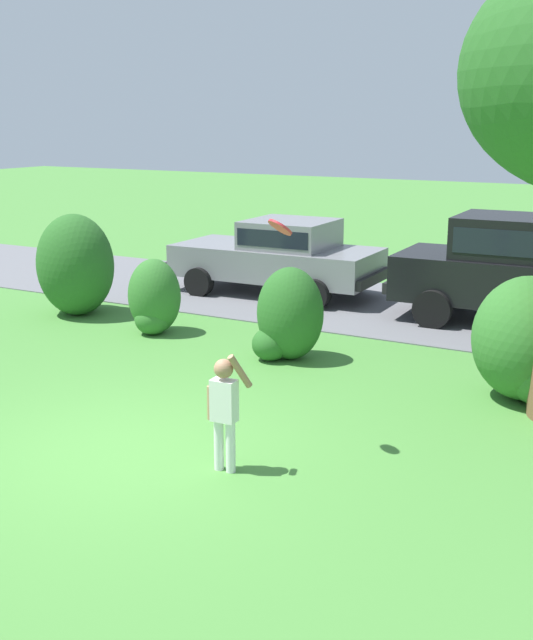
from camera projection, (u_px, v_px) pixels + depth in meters
name	position (u px, v px, depth m)	size (l,w,h in m)	color
ground_plane	(126.00, 450.00, 8.85)	(80.00, 80.00, 0.00)	#478438
driveway_strip	(382.00, 308.00, 15.47)	(28.00, 4.40, 0.02)	slate
shrub_near_tree	(76.00, 270.00, 14.84)	(1.46, 1.44, 1.88)	#286023
shrub_centre_left	(154.00, 300.00, 13.56)	(0.91, 0.85, 1.28)	#33702B
shrub_centre	(288.00, 317.00, 12.06)	(1.03, 0.96, 1.42)	#286023
shrub_centre_right	(532.00, 346.00, 10.26)	(1.50, 1.48, 1.62)	#33702B
parked_sedan	(280.00, 254.00, 16.48)	(4.44, 2.18, 1.56)	gray
parked_suv	(529.00, 265.00, 13.92)	(4.74, 2.19, 1.92)	black
child_thrower	(224.00, 405.00, 8.17)	(0.45, 0.28, 1.29)	white
frisbee	(280.00, 227.00, 8.31)	(0.32, 0.25, 0.26)	red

